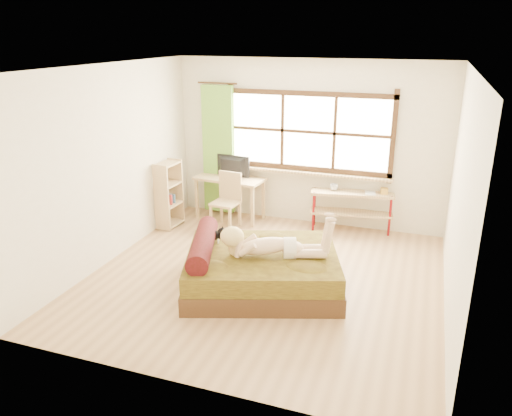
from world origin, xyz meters
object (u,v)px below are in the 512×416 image
at_px(desk, 230,183).
at_px(bookshelf, 169,194).
at_px(bed, 259,268).
at_px(pipe_shelf, 353,202).
at_px(kitten, 213,234).
at_px(woman, 273,235).
at_px(chair, 228,197).

bearing_deg(desk, bookshelf, -133.31).
xyz_separation_m(bed, bookshelf, (-2.08, 1.51, 0.30)).
bearing_deg(pipe_shelf, bed, -118.71).
distance_m(kitten, bookshelf, 1.98).
relative_size(woman, kitten, 4.67).
relative_size(chair, pipe_shelf, 0.68).
bearing_deg(woman, kitten, 151.62).
distance_m(bed, desk, 2.57).
relative_size(woman, desk, 1.09).
xyz_separation_m(chair, pipe_shelf, (1.98, 0.49, -0.03)).
bearing_deg(chair, desk, 112.79).
distance_m(kitten, desk, 2.17).
height_order(kitten, pipe_shelf, pipe_shelf).
height_order(desk, chair, chair).
height_order(bed, woman, woman).
distance_m(desk, chair, 0.40).
xyz_separation_m(woman, chair, (-1.36, 1.87, -0.25)).
bearing_deg(pipe_shelf, desk, 173.87).
bearing_deg(woman, chair, 107.57).
height_order(bed, desk, desk).
relative_size(bed, bookshelf, 2.08).
bearing_deg(chair, bookshelf, -154.55).
relative_size(bed, chair, 2.49).
bearing_deg(kitten, pipe_shelf, 37.45).
bearing_deg(bookshelf, woman, -30.88).
relative_size(kitten, chair, 0.31).
bearing_deg(bookshelf, pipe_shelf, 18.95).
height_order(desk, pipe_shelf, pipe_shelf).
relative_size(woman, bookshelf, 1.21).
bearing_deg(chair, kitten, -67.72).
bearing_deg(woman, pipe_shelf, 56.77).
distance_m(bed, woman, 0.54).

